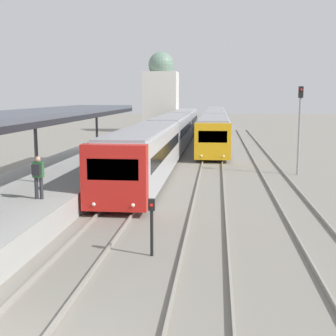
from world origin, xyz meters
TOP-DOWN VIEW (x-y plane):
  - platform_canopy at (-4.10, 12.66)m, footprint 4.00×27.51m
  - person_on_platform at (-2.70, 9.12)m, footprint 0.40×0.40m
  - train_near at (0.00, 34.35)m, footprint 2.72×48.36m
  - train_far at (3.83, 49.55)m, footprint 2.70×47.09m
  - signal_post_near at (2.17, 5.88)m, footprint 0.20×0.21m
  - signal_mast_far at (9.22, 21.80)m, footprint 0.28×0.29m
  - distant_domed_building at (-3.47, 55.65)m, footprint 4.46×4.46m

SIDE VIEW (x-z plane):
  - signal_post_near at x=2.17m, z-range 0.22..2.03m
  - train_far at x=3.83m, z-range 0.17..3.23m
  - train_near at x=0.00m, z-range 0.17..3.28m
  - person_on_platform at x=-2.70m, z-range 1.12..2.79m
  - signal_mast_far at x=9.22m, z-range 0.67..6.17m
  - platform_canopy at x=-4.10m, z-range 2.48..5.75m
  - distant_domed_building at x=-3.47m, z-range -0.33..10.39m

